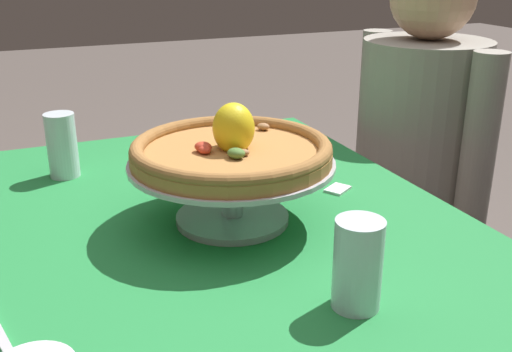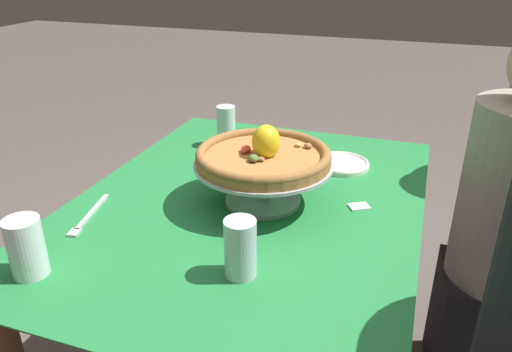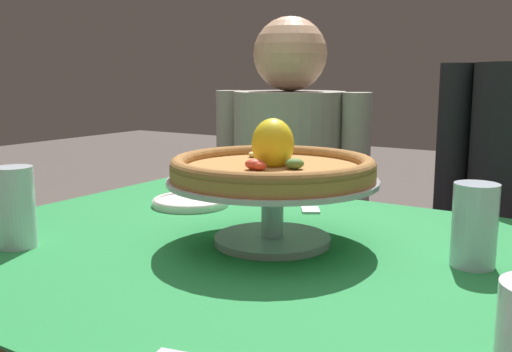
{
  "view_description": "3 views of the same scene",
  "coord_description": "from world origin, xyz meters",
  "px_view_note": "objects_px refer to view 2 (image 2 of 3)",
  "views": [
    {
      "loc": [
        0.88,
        -0.29,
        1.18
      ],
      "look_at": [
        -0.05,
        0.1,
        0.79
      ],
      "focal_mm": 42.25,
      "sensor_mm": 36.0,
      "label": 1
    },
    {
      "loc": [
        1.07,
        0.4,
        1.34
      ],
      "look_at": [
        -0.06,
        0.0,
        0.78
      ],
      "focal_mm": 34.74,
      "sensor_mm": 36.0,
      "label": 2
    },
    {
      "loc": [
        0.48,
        -0.77,
        1.01
      ],
      "look_at": [
        -0.06,
        0.06,
        0.84
      ],
      "focal_mm": 40.9,
      "sensor_mm": 36.0,
      "label": 3
    }
  ],
  "objects_px": {
    "water_glass_side_right": "(240,252)",
    "pizza": "(263,155)",
    "pizza_stand": "(263,176)",
    "water_glass_front_left": "(226,129)",
    "sugar_packet": "(359,207)",
    "side_plate": "(341,163)",
    "diner_left": "(508,238)",
    "dinner_fork": "(88,217)",
    "water_glass_front_right": "(27,251)"
  },
  "relations": [
    {
      "from": "water_glass_side_right",
      "to": "pizza",
      "type": "bearing_deg",
      "value": -169.66
    },
    {
      "from": "pizza_stand",
      "to": "water_glass_front_left",
      "type": "distance_m",
      "value": 0.42
    },
    {
      "from": "water_glass_front_left",
      "to": "sugar_packet",
      "type": "relative_size",
      "value": 2.67
    },
    {
      "from": "pizza_stand",
      "to": "water_glass_side_right",
      "type": "xyz_separation_m",
      "value": [
        0.31,
        0.06,
        -0.02
      ]
    },
    {
      "from": "water_glass_side_right",
      "to": "side_plate",
      "type": "distance_m",
      "value": 0.62
    },
    {
      "from": "pizza_stand",
      "to": "diner_left",
      "type": "distance_m",
      "value": 0.77
    },
    {
      "from": "water_glass_front_left",
      "to": "pizza_stand",
      "type": "bearing_deg",
      "value": 35.46
    },
    {
      "from": "dinner_fork",
      "to": "diner_left",
      "type": "distance_m",
      "value": 1.18
    },
    {
      "from": "water_glass_front_right",
      "to": "sugar_packet",
      "type": "relative_size",
      "value": 2.5
    },
    {
      "from": "pizza",
      "to": "dinner_fork",
      "type": "relative_size",
      "value": 1.64
    },
    {
      "from": "pizza",
      "to": "water_glass_front_right",
      "type": "height_order",
      "value": "pizza"
    },
    {
      "from": "water_glass_front_right",
      "to": "diner_left",
      "type": "height_order",
      "value": "diner_left"
    },
    {
      "from": "pizza_stand",
      "to": "side_plate",
      "type": "relative_size",
      "value": 2.11
    },
    {
      "from": "dinner_fork",
      "to": "diner_left",
      "type": "bearing_deg",
      "value": 118.33
    },
    {
      "from": "pizza_stand",
      "to": "sugar_packet",
      "type": "xyz_separation_m",
      "value": [
        -0.05,
        0.24,
        -0.07
      ]
    },
    {
      "from": "water_glass_side_right",
      "to": "dinner_fork",
      "type": "relative_size",
      "value": 0.61
    },
    {
      "from": "side_plate",
      "to": "pizza",
      "type": "bearing_deg",
      "value": -26.83
    },
    {
      "from": "water_glass_side_right",
      "to": "water_glass_front_left",
      "type": "height_order",
      "value": "water_glass_front_left"
    },
    {
      "from": "water_glass_side_right",
      "to": "sugar_packet",
      "type": "xyz_separation_m",
      "value": [
        -0.36,
        0.18,
        -0.05
      ]
    },
    {
      "from": "pizza_stand",
      "to": "water_glass_side_right",
      "type": "distance_m",
      "value": 0.32
    },
    {
      "from": "dinner_fork",
      "to": "diner_left",
      "type": "relative_size",
      "value": 0.18
    },
    {
      "from": "water_glass_front_left",
      "to": "dinner_fork",
      "type": "xyz_separation_m",
      "value": [
        0.56,
        -0.13,
        -0.05
      ]
    },
    {
      "from": "diner_left",
      "to": "water_glass_front_right",
      "type": "bearing_deg",
      "value": -51.81
    },
    {
      "from": "water_glass_side_right",
      "to": "water_glass_front_right",
      "type": "distance_m",
      "value": 0.42
    },
    {
      "from": "side_plate",
      "to": "water_glass_front_right",
      "type": "bearing_deg",
      "value": -33.58
    },
    {
      "from": "sugar_packet",
      "to": "diner_left",
      "type": "bearing_deg",
      "value": 124.5
    },
    {
      "from": "water_glass_front_right",
      "to": "side_plate",
      "type": "bearing_deg",
      "value": 146.42
    },
    {
      "from": "water_glass_side_right",
      "to": "water_glass_front_left",
      "type": "relative_size",
      "value": 0.93
    },
    {
      "from": "water_glass_side_right",
      "to": "water_glass_front_right",
      "type": "height_order",
      "value": "same"
    },
    {
      "from": "pizza_stand",
      "to": "sugar_packet",
      "type": "height_order",
      "value": "pizza_stand"
    },
    {
      "from": "water_glass_front_left",
      "to": "water_glass_front_right",
      "type": "height_order",
      "value": "water_glass_front_left"
    },
    {
      "from": "water_glass_front_left",
      "to": "dinner_fork",
      "type": "relative_size",
      "value": 0.65
    },
    {
      "from": "dinner_fork",
      "to": "sugar_packet",
      "type": "bearing_deg",
      "value": 113.81
    },
    {
      "from": "water_glass_side_right",
      "to": "side_plate",
      "type": "bearing_deg",
      "value": 171.32
    },
    {
      "from": "water_glass_side_right",
      "to": "sugar_packet",
      "type": "height_order",
      "value": "water_glass_side_right"
    },
    {
      "from": "pizza",
      "to": "water_glass_front_left",
      "type": "height_order",
      "value": "pizza"
    },
    {
      "from": "pizza",
      "to": "water_glass_front_right",
      "type": "relative_size",
      "value": 2.7
    },
    {
      "from": "pizza",
      "to": "dinner_fork",
      "type": "xyz_separation_m",
      "value": [
        0.22,
        -0.38,
        -0.13
      ]
    },
    {
      "from": "side_plate",
      "to": "sugar_packet",
      "type": "bearing_deg",
      "value": 20.35
    },
    {
      "from": "pizza_stand",
      "to": "pizza",
      "type": "xyz_separation_m",
      "value": [
        -0.0,
        0.0,
        0.06
      ]
    },
    {
      "from": "pizza",
      "to": "side_plate",
      "type": "distance_m",
      "value": 0.35
    },
    {
      "from": "water_glass_front_right",
      "to": "diner_left",
      "type": "relative_size",
      "value": 0.11
    },
    {
      "from": "side_plate",
      "to": "dinner_fork",
      "type": "relative_size",
      "value": 0.8
    },
    {
      "from": "pizza",
      "to": "water_glass_front_left",
      "type": "bearing_deg",
      "value": -144.48
    },
    {
      "from": "pizza_stand",
      "to": "water_glass_front_left",
      "type": "xyz_separation_m",
      "value": [
        -0.34,
        -0.24,
        -0.02
      ]
    },
    {
      "from": "water_glass_front_right",
      "to": "side_plate",
      "type": "relative_size",
      "value": 0.75
    },
    {
      "from": "water_glass_front_left",
      "to": "water_glass_front_right",
      "type": "relative_size",
      "value": 1.07
    },
    {
      "from": "pizza",
      "to": "water_glass_front_right",
      "type": "distance_m",
      "value": 0.57
    },
    {
      "from": "pizza",
      "to": "side_plate",
      "type": "bearing_deg",
      "value": 153.17
    },
    {
      "from": "pizza",
      "to": "sugar_packet",
      "type": "xyz_separation_m",
      "value": [
        -0.05,
        0.24,
        -0.13
      ]
    }
  ]
}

